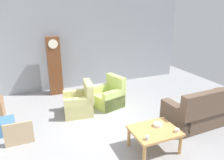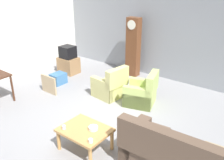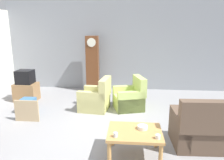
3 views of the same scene
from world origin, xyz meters
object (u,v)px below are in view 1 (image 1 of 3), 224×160
framed_picture_leaning (19,134)px  cup_white_porcelain (177,130)px  armchair_olive_near (80,103)px  coffee_table_wood (154,133)px  storage_box_blue (6,126)px  bowl_white_stacked (158,125)px  grandfather_clock (55,66)px  cup_blue_rimmed (147,138)px  armchair_olive_far (109,96)px  couch_floral (205,111)px

framed_picture_leaning → cup_white_porcelain: bearing=-26.5°
armchair_olive_near → coffee_table_wood: size_ratio=0.96×
storage_box_blue → bowl_white_stacked: (3.08, -1.79, 0.34)m
grandfather_clock → cup_blue_rimmed: size_ratio=24.46×
cup_white_porcelain → cup_blue_rimmed: bearing=-179.9°
grandfather_clock → cup_white_porcelain: bearing=-66.6°
grandfather_clock → storage_box_blue: bearing=-125.6°
grandfather_clock → framed_picture_leaning: (-1.18, -2.72, -0.73)m
cup_blue_rimmed → armchair_olive_near: bearing=106.6°
armchair_olive_near → storage_box_blue: size_ratio=2.03×
armchair_olive_far → storage_box_blue: armchair_olive_far is taller
bowl_white_stacked → coffee_table_wood: bearing=-147.0°
coffee_table_wood → bowl_white_stacked: bowl_white_stacked is taller
cup_white_porcelain → cup_blue_rimmed: (-0.70, -0.00, 0.00)m
armchair_olive_near → bowl_white_stacked: 2.42m
grandfather_clock → cup_white_porcelain: size_ratio=23.87×
cup_blue_rimmed → bowl_white_stacked: bearing=35.6°
armchair_olive_far → coffee_table_wood: armchair_olive_far is taller
couch_floral → cup_blue_rimmed: bearing=-162.5°
cup_white_porcelain → coffee_table_wood: bearing=147.1°
couch_floral → armchair_olive_far: (-1.91, 1.91, -0.05)m
armchair_olive_near → storage_box_blue: bearing=-170.9°
armchair_olive_near → grandfather_clock: grandfather_clock is taller
armchair_olive_near → framed_picture_leaning: armchair_olive_near is taller
coffee_table_wood → storage_box_blue: coffee_table_wood is taller
grandfather_clock → framed_picture_leaning: grandfather_clock is taller
armchair_olive_near → cup_white_porcelain: bearing=-59.6°
armchair_olive_far → cup_blue_rimmed: (-0.23, -2.58, 0.21)m
armchair_olive_near → couch_floral: bearing=-31.5°
coffee_table_wood → grandfather_clock: size_ratio=0.48×
armchair_olive_near → grandfather_clock: 1.95m
couch_floral → storage_box_blue: bearing=163.0°
couch_floral → framed_picture_leaning: bearing=169.5°
armchair_olive_near → grandfather_clock: bearing=102.5°
couch_floral → storage_box_blue: (-4.75, 1.46, -0.18)m
armchair_olive_far → bowl_white_stacked: size_ratio=5.19×
framed_picture_leaning → couch_floral: bearing=-10.5°
couch_floral → coffee_table_wood: size_ratio=2.22×
bowl_white_stacked → grandfather_clock: bearing=112.3°
framed_picture_leaning → bowl_white_stacked: 3.01m
cup_blue_rimmed → bowl_white_stacked: 0.58m
coffee_table_wood → cup_blue_rimmed: (-0.33, -0.24, 0.11)m
storage_box_blue → cup_white_porcelain: bearing=-32.8°
grandfather_clock → bowl_white_stacked: grandfather_clock is taller
couch_floral → bowl_white_stacked: couch_floral is taller
couch_floral → armchair_olive_far: bearing=135.0°
grandfather_clock → cup_blue_rimmed: bearing=-75.1°
bowl_white_stacked → armchair_olive_near: bearing=119.7°
armchair_olive_far → grandfather_clock: 2.23m
framed_picture_leaning → storage_box_blue: size_ratio=1.32×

